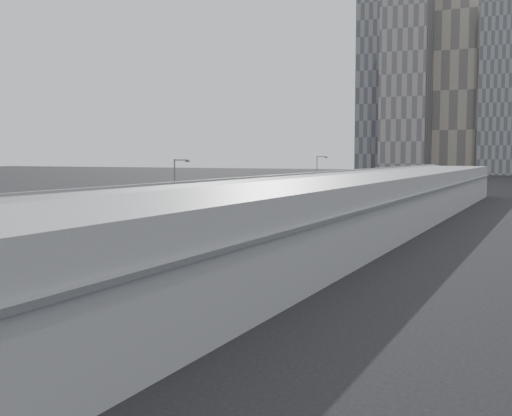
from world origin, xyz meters
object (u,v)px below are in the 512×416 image
Objects in this scene: bus_4 at (294,214)px; street_lamp_near at (176,192)px; bus_2 at (184,238)px; shipping_container at (344,195)px; bus_3 at (249,224)px; bus_1 at (85,258)px; suv at (385,190)px; bus_6 at (354,199)px; bus_5 at (325,206)px; bus_7 at (373,195)px; street_lamp_far at (318,178)px.

street_lamp_near is at bearing -115.09° from bus_4.
shipping_container is at bearing 99.38° from bus_2.
bus_1 is at bearing -96.78° from bus_3.
bus_3 is 2.09× the size of suv.
bus_6 is at bearing -101.06° from suv.
bus_4 is at bearing -87.82° from bus_5.
bus_7 reaches higher than shipping_container.
suv is at bearing 94.79° from bus_5.
bus_2 is 12.51m from bus_3.
street_lamp_near is at bearing 129.04° from bus_2.
bus_2 reaches higher than suv.
bus_1 is 25.98m from bus_3.
bus_1 is at bearing -87.48° from bus_2.
bus_5 is at bearing -89.29° from bus_6.
suv is (0.88, 44.78, -4.36)m from street_lamp_far.
street_lamp_near is 0.97× the size of street_lamp_far.
bus_7 is at bearing 83.10° from street_lamp_near.
bus_2 is at bearing -54.55° from street_lamp_near.
bus_3 reaches higher than bus_1.
bus_2 is 0.90× the size of bus_6.
bus_6 is at bearing 86.63° from bus_3.
bus_5 is at bearing -91.17° from bus_7.
bus_1 is 0.93× the size of bus_4.
street_lamp_near is 1.30× the size of shipping_container.
street_lamp_far is (-7.43, 29.55, 3.56)m from bus_4.
bus_3 is 0.97× the size of bus_4.
bus_1 is 0.96× the size of bus_3.
bus_4 reaches higher than bus_5.
street_lamp_far is (-6.47, 68.78, 3.67)m from bus_1.
suv is at bearing 96.43° from bus_6.
bus_1 is 113.70m from suv.
street_lamp_near reaches higher than suv.
bus_1 is 0.94× the size of bus_6.
street_lamp_far reaches higher than bus_3.
bus_1 reaches higher than suv.
bus_7 is (-0.04, 67.52, 0.22)m from bus_2.
bus_3 is at bearing 18.97° from street_lamp_near.
bus_4 is 0.98× the size of bus_7.
bus_3 is 43.38m from bus_6.
bus_7 is at bearing -40.77° from shipping_container.
bus_6 is 17.98m from shipping_container.
bus_4 is 2.01× the size of shipping_container.
bus_1 is 53.52m from bus_5.
bus_3 is 0.96× the size of bus_7.
street_lamp_far reaches higher than bus_7.
bus_7 is 14.37m from street_lamp_far.
suv is at bearing 79.99° from shipping_container.
bus_5 is 1.48× the size of street_lamp_far.
street_lamp_near is (-6.98, -57.67, 3.38)m from bus_7.
bus_6 is (-0.13, 69.33, 0.10)m from bus_1.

